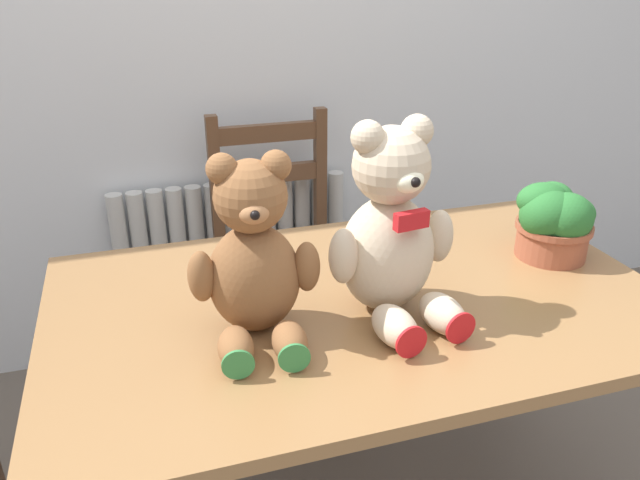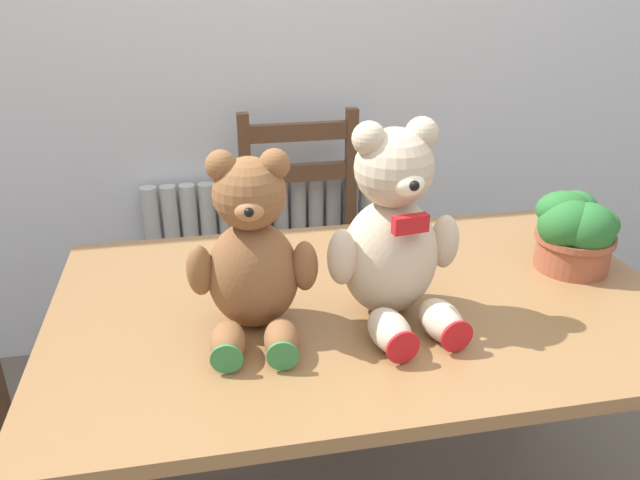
{
  "view_description": "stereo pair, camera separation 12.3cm",
  "coord_description": "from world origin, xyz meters",
  "px_view_note": "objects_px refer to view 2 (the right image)",
  "views": [
    {
      "loc": [
        -0.45,
        -0.71,
        1.42
      ],
      "look_at": [
        -0.11,
        0.36,
        0.91
      ],
      "focal_mm": 35.0,
      "sensor_mm": 36.0,
      "label": 1
    },
    {
      "loc": [
        -0.33,
        -0.74,
        1.42
      ],
      "look_at": [
        -0.11,
        0.36,
        0.91
      ],
      "focal_mm": 35.0,
      "sensor_mm": 36.0,
      "label": 2
    }
  ],
  "objects_px": {
    "teddy_bear_right": "(394,236)",
    "potted_plant": "(576,229)",
    "wooden_chair_behind": "(307,257)",
    "teddy_bear_left": "(252,256)"
  },
  "relations": [
    {
      "from": "teddy_bear_right",
      "to": "potted_plant",
      "type": "height_order",
      "value": "teddy_bear_right"
    },
    {
      "from": "teddy_bear_left",
      "to": "wooden_chair_behind",
      "type": "bearing_deg",
      "value": -100.94
    },
    {
      "from": "wooden_chair_behind",
      "to": "potted_plant",
      "type": "height_order",
      "value": "wooden_chair_behind"
    },
    {
      "from": "teddy_bear_left",
      "to": "potted_plant",
      "type": "distance_m",
      "value": 0.79
    },
    {
      "from": "potted_plant",
      "to": "teddy_bear_right",
      "type": "bearing_deg",
      "value": -166.4
    },
    {
      "from": "teddy_bear_right",
      "to": "wooden_chair_behind",
      "type": "bearing_deg",
      "value": -95.52
    },
    {
      "from": "wooden_chair_behind",
      "to": "teddy_bear_left",
      "type": "bearing_deg",
      "value": 73.22
    },
    {
      "from": "potted_plant",
      "to": "teddy_bear_left",
      "type": "bearing_deg",
      "value": -171.42
    },
    {
      "from": "teddy_bear_right",
      "to": "potted_plant",
      "type": "distance_m",
      "value": 0.51
    },
    {
      "from": "teddy_bear_right",
      "to": "potted_plant",
      "type": "xyz_separation_m",
      "value": [
        0.49,
        0.12,
        -0.08
      ]
    }
  ]
}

